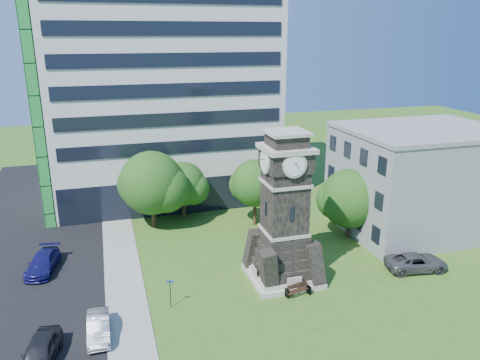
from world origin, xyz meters
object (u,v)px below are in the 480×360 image
object	(u,v)px
clock_tower	(284,218)
street_sign	(170,290)
car_street_mid	(99,327)
car_east_lot	(416,262)
car_street_south	(40,352)
park_bench	(298,289)
car_street_north	(43,263)

from	to	relation	value
clock_tower	street_sign	distance (m)	10.32
clock_tower	street_sign	world-z (taller)	clock_tower
car_street_mid	car_east_lot	distance (m)	25.83
car_street_mid	street_sign	world-z (taller)	street_sign
clock_tower	car_street_south	xyz separation A→B (m)	(-17.85, -5.53, -4.50)
car_street_south	park_bench	size ratio (longest dim) A/B	2.42
car_street_south	car_street_north	size ratio (longest dim) A/B	0.91
clock_tower	street_sign	bearing A→B (deg)	-169.76
car_street_south	car_east_lot	xyz separation A→B (m)	(29.15, 3.56, -0.06)
car_street_mid	street_sign	xyz separation A→B (m)	(5.06, 2.11, 0.72)
park_bench	clock_tower	bearing A→B (deg)	77.27
car_street_south	car_street_mid	xyz separation A→B (m)	(3.38, 1.72, -0.11)
clock_tower	car_street_north	distance (m)	20.59
car_street_south	street_sign	xyz separation A→B (m)	(8.45, 3.83, 0.60)
park_bench	car_street_mid	bearing A→B (deg)	168.95
street_sign	car_street_south	bearing A→B (deg)	-131.25
car_east_lot	clock_tower	bearing A→B (deg)	88.54
car_street_north	park_bench	bearing A→B (deg)	-16.95
car_street_mid	car_east_lot	xyz separation A→B (m)	(25.77, 1.84, 0.05)
car_street_south	park_bench	xyz separation A→B (m)	(17.95, 2.66, -0.26)
car_east_lot	street_sign	xyz separation A→B (m)	(-20.70, 0.27, 0.67)
clock_tower	street_sign	size ratio (longest dim) A/B	5.52
car_street_north	park_bench	world-z (taller)	car_street_north
car_street_north	street_sign	xyz separation A→B (m)	(9.47, -8.53, 0.66)
park_bench	street_sign	xyz separation A→B (m)	(-9.50, 1.17, 0.87)
clock_tower	car_street_north	xyz separation A→B (m)	(-18.88, 6.83, -4.55)
car_street_mid	park_bench	size ratio (longest dim) A/B	2.15
car_street_north	clock_tower	bearing A→B (deg)	-9.76
car_street_south	car_street_north	xyz separation A→B (m)	(-1.03, 12.37, -0.05)
car_street_north	park_bench	distance (m)	21.32
car_street_south	clock_tower	bearing A→B (deg)	27.45
park_bench	street_sign	distance (m)	9.62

